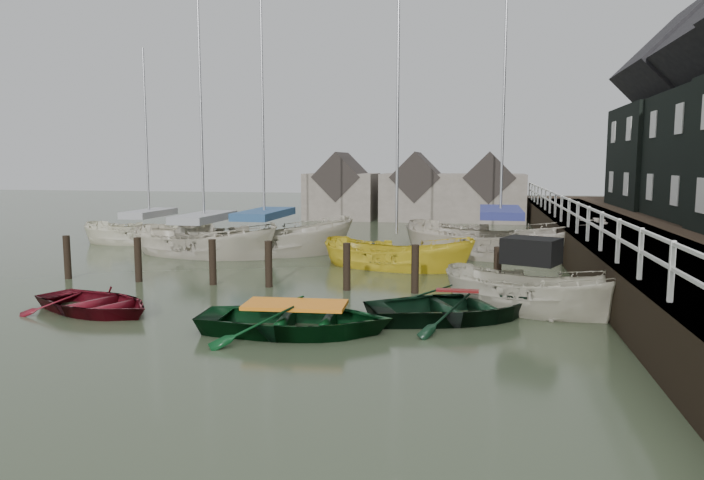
% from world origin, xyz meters
% --- Properties ---
extents(ground, '(120.00, 120.00, 0.00)m').
position_xyz_m(ground, '(0.00, 0.00, 0.00)').
color(ground, '#303C26').
rests_on(ground, ground).
extents(pier, '(3.04, 32.00, 2.70)m').
position_xyz_m(pier, '(9.48, 10.00, 0.71)').
color(pier, black).
rests_on(pier, ground).
extents(mooring_pilings, '(13.72, 0.22, 1.80)m').
position_xyz_m(mooring_pilings, '(-1.11, 3.00, 0.50)').
color(mooring_pilings, black).
rests_on(mooring_pilings, ground).
extents(far_sheds, '(14.00, 4.08, 4.39)m').
position_xyz_m(far_sheds, '(0.83, 26.00, 1.86)').
color(far_sheds, '#665B51').
rests_on(far_sheds, ground).
extents(rowboat_red, '(4.31, 3.70, 0.75)m').
position_xyz_m(rowboat_red, '(-4.40, -0.94, 0.00)').
color(rowboat_red, '#550C15').
rests_on(rowboat_red, ground).
extents(rowboat_green, '(4.49, 3.36, 0.88)m').
position_xyz_m(rowboat_green, '(1.06, -1.78, 0.00)').
color(rowboat_green, black).
rests_on(rowboat_green, ground).
extents(rowboat_dkgreen, '(5.22, 4.62, 0.90)m').
position_xyz_m(rowboat_dkgreen, '(4.50, 0.17, 0.00)').
color(rowboat_dkgreen, black).
rests_on(rowboat_dkgreen, ground).
extents(motorboat, '(4.93, 3.40, 2.75)m').
position_xyz_m(motorboat, '(6.27, 1.22, 0.09)').
color(motorboat, '#BEB8A2').
rests_on(motorboat, ground).
extents(sailboat_a, '(7.09, 3.88, 11.83)m').
position_xyz_m(sailboat_a, '(-5.82, 8.58, 0.06)').
color(sailboat_a, beige).
rests_on(sailboat_a, ground).
extents(sailboat_b, '(7.70, 4.76, 11.85)m').
position_xyz_m(sailboat_b, '(-3.58, 9.42, 0.06)').
color(sailboat_b, '#BCB4A0').
rests_on(sailboat_b, ground).
extents(sailboat_c, '(6.07, 3.55, 10.63)m').
position_xyz_m(sailboat_c, '(2.11, 7.22, 0.02)').
color(sailboat_c, gold).
rests_on(sailboat_c, ground).
extents(sailboat_d, '(8.37, 4.91, 12.21)m').
position_xyz_m(sailboat_d, '(5.78, 10.49, 0.06)').
color(sailboat_d, beige).
rests_on(sailboat_d, ground).
extents(sailboat_e, '(6.34, 3.64, 9.98)m').
position_xyz_m(sailboat_e, '(-10.01, 11.76, 0.06)').
color(sailboat_e, beige).
rests_on(sailboat_e, ground).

